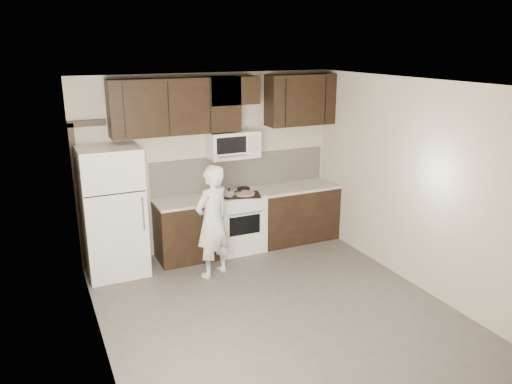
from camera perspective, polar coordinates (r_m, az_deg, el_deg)
floor at (r=6.22m, az=2.29°, el=-13.36°), size 4.50×4.50×0.00m
back_wall at (r=7.66m, az=-5.24°, el=3.31°), size 4.00×0.00×4.00m
ceiling at (r=5.40m, az=2.63°, el=12.29°), size 4.50×4.50×0.00m
counter_run at (r=7.86m, az=-0.15°, el=-3.09°), size 2.95×0.64×0.91m
stove at (r=7.74m, az=-2.19°, el=-3.37°), size 0.76×0.66×0.94m
backsplash at (r=7.87m, az=-1.74°, el=2.45°), size 2.90×0.02×0.54m
upper_cabinets at (r=7.41m, az=-3.43°, el=10.22°), size 3.48×0.35×0.78m
microwave at (r=7.53m, az=-2.64°, el=5.45°), size 0.76×0.42×0.40m
refrigerator at (r=7.09m, az=-16.02°, el=-2.17°), size 0.80×0.76×1.80m
door_trim at (r=7.26m, az=-19.51°, el=0.82°), size 0.50×0.08×2.12m
saucepan at (r=7.39m, az=-3.07°, el=-0.18°), size 0.28×0.16×0.16m
baking_tray at (r=7.49m, az=-1.28°, el=-0.33°), size 0.52×0.45×0.02m
pizza at (r=7.48m, az=-1.29°, el=-0.17°), size 0.37×0.37×0.02m
person at (r=6.80m, az=-5.01°, el=-3.38°), size 0.68×0.59×1.58m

